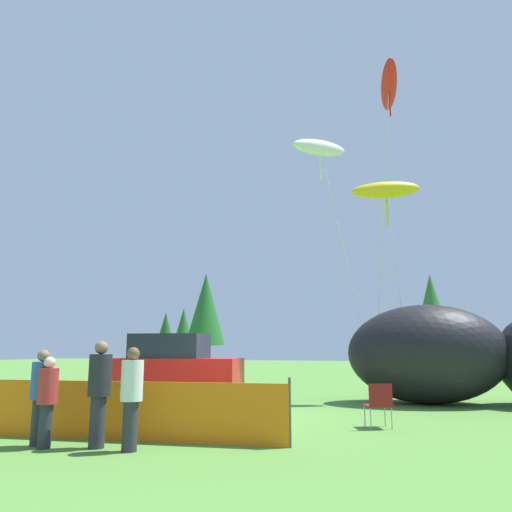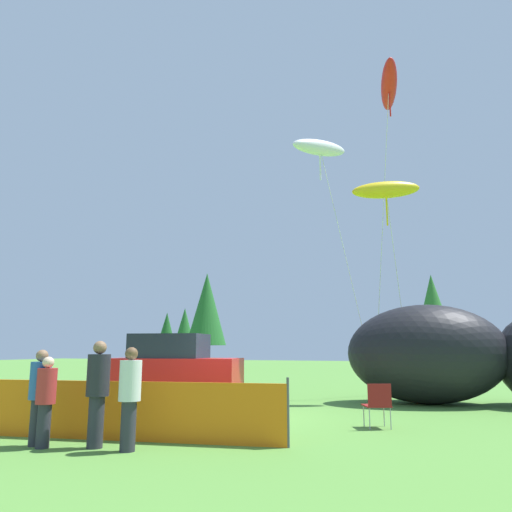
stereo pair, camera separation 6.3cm
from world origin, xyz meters
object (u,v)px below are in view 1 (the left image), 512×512
parked_car (174,372)px  inflatable_cat (459,357)px  folding_chair (379,402)px  spectator_in_white_shirt (99,389)px  kite_yellow_hero (386,191)px  kite_red_lizard (389,87)px  spectator_in_yellow_shirt (47,398)px  spectator_in_red_shirt (132,394)px  spectator_in_green_shirt (41,393)px  kite_white_ghost (320,149)px

parked_car → inflatable_cat: bearing=16.3°
folding_chair → spectator_in_white_shirt: spectator_in_white_shirt is taller
kite_yellow_hero → kite_red_lizard: bearing=79.2°
spectator_in_yellow_shirt → kite_red_lizard: kite_red_lizard is taller
parked_car → spectator_in_red_shirt: 6.34m
spectator_in_yellow_shirt → spectator_in_green_shirt: bearing=156.9°
spectator_in_green_shirt → kite_red_lizard: 16.48m
parked_car → kite_white_ghost: bearing=41.0°
spectator_in_green_shirt → spectator_in_yellow_shirt: (0.27, -0.11, -0.07)m
spectator_in_green_shirt → kite_red_lizard: bearing=63.6°
spectator_in_green_shirt → kite_yellow_hero: (5.33, 10.07, 6.32)m
parked_car → kite_white_ghost: kite_white_ghost is taller
spectator_in_green_shirt → spectator_in_white_shirt: spectator_in_white_shirt is taller
folding_chair → kite_yellow_hero: bearing=-22.6°
parked_car → folding_chair: 6.49m
spectator_in_white_shirt → kite_yellow_hero: bearing=66.9°
spectator_in_green_shirt → kite_yellow_hero: kite_yellow_hero is taller
kite_white_ghost → kite_red_lizard: size_ratio=0.79×
kite_yellow_hero → parked_car: bearing=-146.0°
inflatable_cat → spectator_in_red_shirt: 11.29m
spectator_in_red_shirt → kite_red_lizard: (3.68, 10.92, 10.82)m
spectator_in_green_shirt → kite_red_lizard: kite_red_lizard is taller
spectator_in_yellow_shirt → spectator_in_red_shirt: size_ratio=0.90×
kite_red_lizard → kite_yellow_hero: 4.65m
spectator_in_green_shirt → kite_white_ghost: bearing=74.6°
spectator_in_yellow_shirt → kite_yellow_hero: size_ratio=0.21×
inflatable_cat → kite_white_ghost: kite_white_ghost is taller
spectator_in_green_shirt → spectator_in_red_shirt: spectator_in_red_shirt is taller
parked_car → kite_red_lizard: kite_red_lizard is taller
spectator_in_white_shirt → inflatable_cat: bearing=57.7°
spectator_in_yellow_shirt → kite_white_ghost: 13.83m
kite_white_ghost → folding_chair: bearing=-66.8°
kite_white_ghost → kite_red_lizard: kite_red_lizard is taller
inflatable_cat → kite_white_ghost: 9.09m
spectator_in_green_shirt → spectator_in_red_shirt: 1.86m
kite_red_lizard → kite_yellow_hero: bearing=-100.8°
spectator_in_yellow_shirt → kite_white_ghost: size_ratio=0.16×
inflatable_cat → spectator_in_yellow_shirt: 12.39m
kite_white_ghost → spectator_in_white_shirt: bearing=-99.7°
parked_car → folding_chair: size_ratio=4.23×
spectator_in_green_shirt → spectator_in_yellow_shirt: size_ratio=1.08×
inflatable_cat → kite_yellow_hero: 6.14m
parked_car → spectator_in_green_shirt: (0.70, -6.00, -0.12)m
inflatable_cat → kite_red_lizard: size_ratio=0.60×
parked_car → folding_chair: bearing=-25.9°
parked_car → kite_yellow_hero: 9.56m
folding_chair → spectator_in_green_shirt: spectator_in_green_shirt is taller
spectator_in_green_shirt → kite_yellow_hero: 13.03m
folding_chair → kite_white_ghost: 11.09m
folding_chair → parked_car: bearing=49.8°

